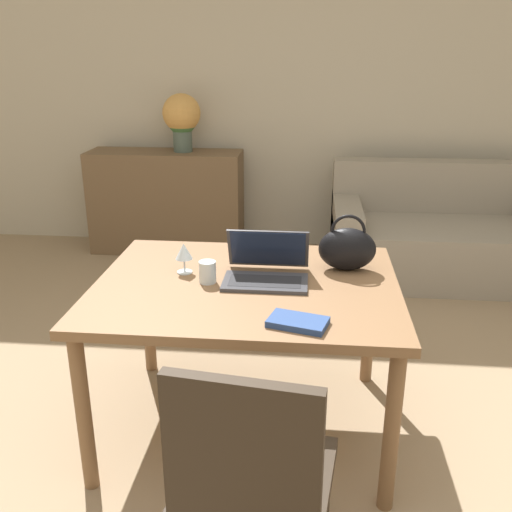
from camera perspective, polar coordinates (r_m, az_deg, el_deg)
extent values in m
cube|color=#BCB29E|center=(4.90, 4.22, 16.50)|extent=(10.00, 0.06, 2.70)
cube|color=brown|center=(2.42, -0.95, -3.08)|extent=(1.28, 1.01, 0.04)
cylinder|color=brown|center=(2.35, -16.87, -14.83)|extent=(0.06, 0.06, 0.68)
cylinder|color=brown|center=(2.22, 13.39, -16.76)|extent=(0.06, 0.06, 0.68)
cylinder|color=brown|center=(3.08, -10.78, -5.52)|extent=(0.06, 0.06, 0.68)
cylinder|color=brown|center=(2.98, 11.29, -6.45)|extent=(0.06, 0.06, 0.68)
cube|color=#2D2319|center=(1.85, 0.29, -21.43)|extent=(0.50, 0.50, 0.05)
cube|color=#2D2319|center=(1.54, -1.48, -19.35)|extent=(0.42, 0.10, 0.44)
cylinder|color=#2D2319|center=(2.17, -3.66, -21.97)|extent=(0.04, 0.04, 0.40)
cylinder|color=#2D2319|center=(2.12, 6.84, -23.42)|extent=(0.04, 0.04, 0.40)
cube|color=gray|center=(4.57, 18.01, 0.65)|extent=(1.65, 0.93, 0.42)
cube|color=gray|center=(4.80, 17.67, 6.72)|extent=(1.65, 0.20, 0.40)
cube|color=gray|center=(4.44, 8.94, 1.83)|extent=(0.20, 0.93, 0.56)
cube|color=brown|center=(4.91, -8.91, 5.38)|extent=(1.27, 0.40, 0.85)
cube|color=#38383D|center=(2.39, 0.93, -2.66)|extent=(0.36, 0.20, 0.02)
cube|color=black|center=(2.38, 0.92, -2.52)|extent=(0.30, 0.13, 0.00)
cube|color=#38383D|center=(2.50, 1.23, 0.75)|extent=(0.36, 0.09, 0.19)
cube|color=#19233D|center=(2.49, 1.21, 0.77)|extent=(0.33, 0.08, 0.17)
cylinder|color=silver|center=(2.41, -4.87, -1.60)|extent=(0.07, 0.07, 0.09)
cylinder|color=silver|center=(2.53, -7.14, -1.59)|extent=(0.07, 0.07, 0.01)
cylinder|color=silver|center=(2.52, -7.17, -0.90)|extent=(0.01, 0.01, 0.06)
cone|color=silver|center=(2.50, -7.23, 0.49)|extent=(0.08, 0.08, 0.07)
ellipsoid|color=black|center=(2.55, 9.10, 0.68)|extent=(0.25, 0.14, 0.19)
torus|color=black|center=(2.52, 9.20, 2.44)|extent=(0.15, 0.01, 0.15)
cylinder|color=#47564C|center=(4.78, -7.34, 11.47)|extent=(0.15, 0.15, 0.20)
sphere|color=#3D6B38|center=(4.76, -7.43, 13.27)|extent=(0.23, 0.23, 0.23)
sphere|color=#D6994C|center=(4.75, -7.46, 14.01)|extent=(0.31, 0.31, 0.31)
cube|color=navy|center=(2.05, 4.21, -6.60)|extent=(0.23, 0.17, 0.02)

